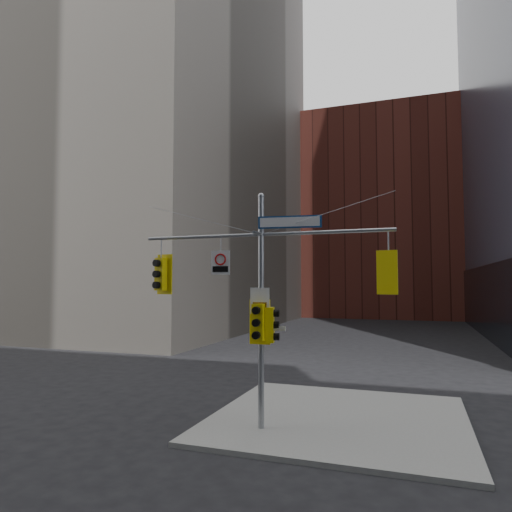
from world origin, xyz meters
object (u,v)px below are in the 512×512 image
Objects in this scene: traffic_light_east_arm at (389,272)px; traffic_light_pole_front at (258,322)px; traffic_light_west_arm at (161,274)px; signal_assembly at (261,286)px; traffic_light_pole_side at (271,325)px; regulatory_sign_arm at (220,262)px; street_sign_blade at (290,222)px.

traffic_light_pole_front is (-3.78, -0.27, -1.47)m from traffic_light_east_arm.
traffic_light_east_arm is (7.30, -0.01, -0.00)m from traffic_light_west_arm.
signal_assembly is at bearing 12.18° from traffic_light_west_arm.
traffic_light_west_arm is 1.26× the size of traffic_light_pole_side.
traffic_light_pole_side is at bearing 38.72° from traffic_light_pole_front.
regulatory_sign_arm reaches higher than traffic_light_west_arm.
signal_assembly is 7.55× the size of traffic_light_pole_side.
traffic_light_pole_side is 3.17m from street_sign_blade.
street_sign_blade is (0.59, -0.01, 3.11)m from traffic_light_pole_side.
traffic_light_east_arm is 4.06m from traffic_light_pole_front.
signal_assembly is 3.54m from traffic_light_west_arm.
signal_assembly is 5.98× the size of traffic_light_west_arm.
street_sign_blade is (0.91, 0.00, 1.93)m from signal_assembly.
traffic_light_east_arm is at bearing -7.57° from street_sign_blade.
street_sign_blade is at bearing -5.61° from regulatory_sign_arm.
street_sign_blade reaches higher than regulatory_sign_arm.
regulatory_sign_arm is at bearing 13.98° from traffic_light_east_arm.
traffic_light_west_arm is 7.30m from traffic_light_east_arm.
traffic_light_west_arm is 3.83m from traffic_light_pole_front.
street_sign_blade is (-2.86, 0.00, 1.55)m from traffic_light_east_arm.
traffic_light_pole_side is 0.44m from traffic_light_pole_front.
traffic_light_pole_front is at bearing -90.05° from signal_assembly.
signal_assembly is 10.48× the size of regulatory_sign_arm.
street_sign_blade reaches higher than traffic_light_pole_front.
signal_assembly is 1.55m from regulatory_sign_arm.
traffic_light_east_arm is at bearing 1.87° from traffic_light_pole_front.
traffic_light_east_arm is at bearing -5.97° from regulatory_sign_arm.
regulatory_sign_arm is at bearing 167.47° from traffic_light_pole_front.
traffic_light_pole_front is at bearing -171.10° from street_sign_blade.
traffic_light_east_arm reaches higher than traffic_light_pole_front.
traffic_light_west_arm is 0.99× the size of traffic_light_pole_front.
signal_assembly is 1.22m from traffic_light_pole_side.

